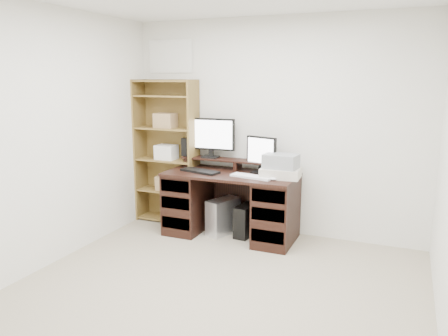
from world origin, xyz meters
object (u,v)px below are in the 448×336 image
Objects in this scene: monitor_small at (261,153)px; bookshelf at (167,150)px; desk at (231,203)px; tower_black at (246,220)px; printer at (281,173)px; tower_silver at (223,216)px; monitor_wide at (211,136)px.

bookshelf reaches higher than monitor_small.
tower_black is (0.17, 0.06, -0.20)m from desk.
bookshelf is (-1.12, 0.15, 0.73)m from tower_black.
printer is 1.56m from bookshelf.
desk is 0.71m from printer.
bookshelf is at bearing 178.16° from tower_black.
monitor_small reaches higher than tower_silver.
desk is 3.90× the size of tower_black.
printer reaches higher than tower_black.
monitor_wide is 1.42× the size of tower_silver.
desk is 3.57× the size of monitor_small.
tower_black is (0.52, -0.17, -0.95)m from monitor_wide.
printer is 0.91m from tower_silver.
monitor_wide is 1.02m from printer.
tower_silver is 0.23× the size of bookshelf.
desk is at bearing 175.35° from printer.
monitor_wide is at bearing 161.66° from printer.
desk is 0.21m from tower_silver.
tower_silver is at bearing -12.79° from bookshelf.
bookshelf reaches higher than tower_silver.
printer is at bearing -16.15° from monitor_wide.
tower_silver is at bearing -165.94° from tower_black.
printer reaches higher than tower_silver.
monitor_wide is at bearing 167.99° from tower_black.
desk reaches higher than tower_silver.
tower_silver is at bearing 173.67° from printer.
printer is (0.58, 0.00, 0.41)m from desk.
printer is 1.09× the size of tower_black.
printer reaches higher than desk.
monitor_small is 1.09× the size of tower_black.
monitor_small is at bearing 148.04° from printer.
monitor_wide is 0.33× the size of bookshelf.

